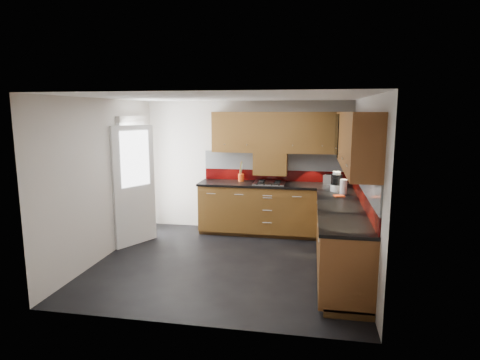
% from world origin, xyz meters
% --- Properties ---
extents(room, '(4.00, 3.80, 2.64)m').
position_xyz_m(room, '(0.00, 0.00, 1.50)').
color(room, black).
extents(base_cabinets, '(2.70, 3.20, 0.95)m').
position_xyz_m(base_cabinets, '(1.07, 0.72, 0.44)').
color(base_cabinets, brown).
rests_on(base_cabinets, room).
extents(countertop, '(2.72, 3.22, 0.04)m').
position_xyz_m(countertop, '(1.05, 0.70, 0.92)').
color(countertop, black).
rests_on(countertop, base_cabinets).
extents(backsplash, '(2.70, 3.20, 0.54)m').
position_xyz_m(backsplash, '(1.28, 0.93, 1.21)').
color(backsplash, '#6B0909').
rests_on(backsplash, countertop).
extents(upper_cabinets, '(2.50, 3.20, 0.72)m').
position_xyz_m(upper_cabinets, '(1.23, 0.78, 1.84)').
color(upper_cabinets, brown).
rests_on(upper_cabinets, room).
extents(extractor_hood, '(0.60, 0.33, 0.40)m').
position_xyz_m(extractor_hood, '(0.45, 1.64, 1.28)').
color(extractor_hood, brown).
rests_on(extractor_hood, room).
extents(glass_cabinet, '(0.32, 0.80, 0.66)m').
position_xyz_m(glass_cabinet, '(1.71, 1.07, 1.87)').
color(glass_cabinet, black).
rests_on(glass_cabinet, room).
extents(back_door, '(0.42, 1.19, 2.04)m').
position_xyz_m(back_door, '(-1.78, 0.75, 1.03)').
color(back_door, white).
rests_on(back_door, room).
extents(gas_hob, '(0.55, 0.49, 0.04)m').
position_xyz_m(gas_hob, '(0.45, 1.47, 0.95)').
color(gas_hob, silver).
rests_on(gas_hob, countertop).
extents(utensil_pot, '(0.11, 0.11, 0.38)m').
position_xyz_m(utensil_pot, '(-0.09, 1.63, 1.03)').
color(utensil_pot, '#CE4313').
rests_on(utensil_pot, countertop).
extents(toaster, '(0.28, 0.24, 0.18)m').
position_xyz_m(toaster, '(1.53, 1.57, 1.03)').
color(toaster, silver).
rests_on(toaster, countertop).
extents(food_processor, '(0.19, 0.19, 0.32)m').
position_xyz_m(food_processor, '(1.59, 0.98, 1.08)').
color(food_processor, white).
rests_on(food_processor, countertop).
extents(paper_towel, '(0.13, 0.13, 0.23)m').
position_xyz_m(paper_towel, '(1.68, 0.77, 1.06)').
color(paper_towel, white).
rests_on(paper_towel, countertop).
extents(orange_cloth, '(0.18, 0.16, 0.02)m').
position_xyz_m(orange_cloth, '(1.61, 0.58, 0.95)').
color(orange_cloth, '#F64D1B').
rests_on(orange_cloth, countertop).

